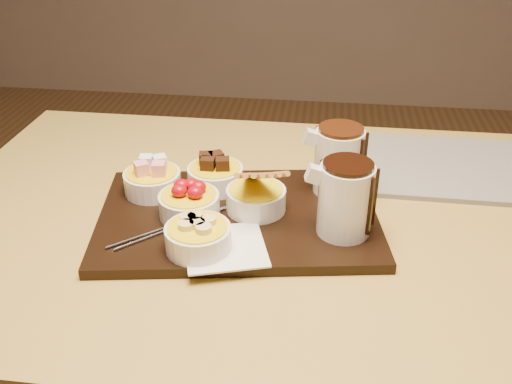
# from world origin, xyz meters

# --- Properties ---
(dining_table) EXTENTS (1.20, 0.80, 0.75)m
(dining_table) POSITION_xyz_m (0.00, 0.00, 0.65)
(dining_table) COLOR #B59743
(dining_table) RESTS_ON ground
(serving_board) EXTENTS (0.50, 0.37, 0.02)m
(serving_board) POSITION_xyz_m (-0.06, -0.03, 0.76)
(serving_board) COLOR black
(serving_board) RESTS_ON dining_table
(napkin) EXTENTS (0.15, 0.15, 0.00)m
(napkin) POSITION_xyz_m (-0.06, -0.13, 0.77)
(napkin) COLOR white
(napkin) RESTS_ON serving_board
(bowl_marshmallows) EXTENTS (0.10, 0.10, 0.04)m
(bowl_marshmallows) POSITION_xyz_m (-0.22, 0.02, 0.79)
(bowl_marshmallows) COLOR white
(bowl_marshmallows) RESTS_ON serving_board
(bowl_cake) EXTENTS (0.10, 0.10, 0.04)m
(bowl_cake) POSITION_xyz_m (-0.11, 0.05, 0.79)
(bowl_cake) COLOR white
(bowl_cake) RESTS_ON serving_board
(bowl_strawberries) EXTENTS (0.10, 0.10, 0.04)m
(bowl_strawberries) POSITION_xyz_m (-0.14, -0.05, 0.79)
(bowl_strawberries) COLOR white
(bowl_strawberries) RESTS_ON serving_board
(bowl_biscotti) EXTENTS (0.10, 0.10, 0.04)m
(bowl_biscotti) POSITION_xyz_m (-0.03, -0.02, 0.79)
(bowl_biscotti) COLOR white
(bowl_biscotti) RESTS_ON serving_board
(bowl_bananas) EXTENTS (0.10, 0.10, 0.04)m
(bowl_bananas) POSITION_xyz_m (-0.10, -0.14, 0.79)
(bowl_bananas) COLOR white
(bowl_bananas) RESTS_ON serving_board
(pitcher_dark_chocolate) EXTENTS (0.10, 0.10, 0.12)m
(pitcher_dark_chocolate) POSITION_xyz_m (0.11, -0.06, 0.83)
(pitcher_dark_chocolate) COLOR silver
(pitcher_dark_chocolate) RESTS_ON serving_board
(pitcher_milk_chocolate) EXTENTS (0.10, 0.10, 0.12)m
(pitcher_milk_chocolate) POSITION_xyz_m (0.10, 0.07, 0.83)
(pitcher_milk_chocolate) COLOR silver
(pitcher_milk_chocolate) RESTS_ON serving_board
(fondue_skewers) EXTENTS (0.19, 0.22, 0.01)m
(fondue_skewers) POSITION_xyz_m (-0.14, -0.07, 0.77)
(fondue_skewers) COLOR silver
(fondue_skewers) RESTS_ON serving_board
(newspaper) EXTENTS (0.34, 0.27, 0.01)m
(newspaper) POSITION_xyz_m (0.31, 0.21, 0.76)
(newspaper) COLOR beige
(newspaper) RESTS_ON dining_table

